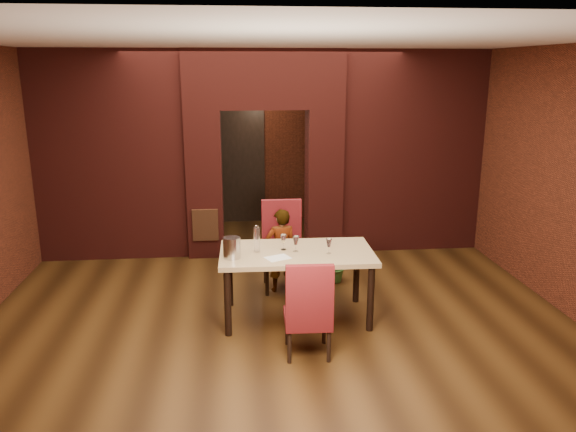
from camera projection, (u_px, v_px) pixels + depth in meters
name	position (u px, v px, depth m)	size (l,w,h in m)	color
floor	(275.00, 299.00, 7.31)	(8.00, 8.00, 0.00)	#402710
ceiling	(273.00, 43.00, 6.49)	(7.00, 8.00, 0.04)	silver
wall_back	(258.00, 139.00, 10.75)	(7.00, 0.04, 3.20)	maroon
wall_front	(330.00, 319.00, 3.05)	(7.00, 0.04, 3.20)	maroon
wall_right	(544.00, 173.00, 7.24)	(0.04, 8.00, 3.20)	maroon
pillar_left	(205.00, 184.00, 8.85)	(0.55, 0.55, 2.30)	maroon
pillar_right	(324.00, 181.00, 9.03)	(0.55, 0.55, 2.30)	maroon
lintel	(264.00, 79.00, 8.53)	(2.45, 0.55, 0.90)	maroon
wing_wall_left	(111.00, 157.00, 8.60)	(2.27, 0.35, 3.20)	maroon
wing_wall_right	(410.00, 152.00, 9.05)	(2.27, 0.35, 3.20)	maroon
vent_panel	(205.00, 225.00, 8.72)	(0.40, 0.03, 0.50)	#A4582F
rear_door	(238.00, 168.00, 10.79)	(0.90, 0.08, 2.10)	black
rear_door_frame	(238.00, 168.00, 10.75)	(1.02, 0.04, 2.22)	black
dining_table	(296.00, 285.00, 6.68)	(1.79, 1.01, 0.84)	tan
chair_far	(283.00, 247.00, 7.52)	(0.54, 0.54, 1.19)	maroon
chair_near	(308.00, 307.00, 5.80)	(0.48, 0.48, 1.05)	maroon
person_seated	(281.00, 250.00, 7.46)	(0.41, 0.27, 1.14)	white
wine_glass_a	(283.00, 242.00, 6.60)	(0.08, 0.08, 0.19)	white
wine_glass_b	(296.00, 244.00, 6.53)	(0.08, 0.08, 0.19)	silver
wine_glass_c	(329.00, 246.00, 6.46)	(0.07, 0.07, 0.18)	white
tasting_sheet	(278.00, 258.00, 6.34)	(0.27, 0.19, 0.00)	white
wine_bucket	(232.00, 248.00, 6.31)	(0.20, 0.20, 0.24)	#B0AFB6
water_bottle	(257.00, 239.00, 6.52)	(0.07, 0.07, 0.31)	white
potted_plant	(335.00, 265.00, 7.87)	(0.42, 0.36, 0.46)	#34682A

